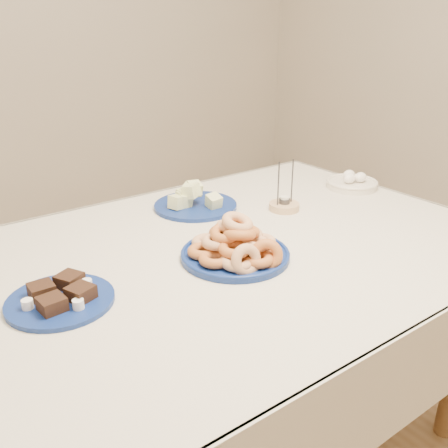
{
  "coord_description": "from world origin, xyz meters",
  "views": [
    {
      "loc": [
        -0.72,
        -1.02,
        1.35
      ],
      "look_at": [
        0.0,
        -0.05,
        0.85
      ],
      "focal_mm": 40.0,
      "sensor_mm": 36.0,
      "label": 1
    }
  ],
  "objects_px": {
    "melon_plate": "(193,201)",
    "egg_bowl": "(352,183)",
    "dining_table": "(214,285)",
    "brownie_plate": "(61,298)",
    "donut_platter": "(236,247)",
    "candle_holder": "(284,205)"
  },
  "relations": [
    {
      "from": "dining_table",
      "to": "egg_bowl",
      "type": "relative_size",
      "value": 8.03
    },
    {
      "from": "dining_table",
      "to": "melon_plate",
      "type": "bearing_deg",
      "value": 65.8
    },
    {
      "from": "brownie_plate",
      "to": "egg_bowl",
      "type": "bearing_deg",
      "value": 7.45
    },
    {
      "from": "candle_holder",
      "to": "egg_bowl",
      "type": "relative_size",
      "value": 0.8
    },
    {
      "from": "egg_bowl",
      "to": "candle_holder",
      "type": "bearing_deg",
      "value": -177.02
    },
    {
      "from": "donut_platter",
      "to": "brownie_plate",
      "type": "height_order",
      "value": "donut_platter"
    },
    {
      "from": "donut_platter",
      "to": "egg_bowl",
      "type": "relative_size",
      "value": 1.68
    },
    {
      "from": "brownie_plate",
      "to": "candle_holder",
      "type": "distance_m",
      "value": 0.83
    },
    {
      "from": "melon_plate",
      "to": "brownie_plate",
      "type": "bearing_deg",
      "value": -150.06
    },
    {
      "from": "melon_plate",
      "to": "brownie_plate",
      "type": "height_order",
      "value": "melon_plate"
    },
    {
      "from": "donut_platter",
      "to": "egg_bowl",
      "type": "bearing_deg",
      "value": 16.54
    },
    {
      "from": "melon_plate",
      "to": "egg_bowl",
      "type": "xyz_separation_m",
      "value": [
        0.61,
        -0.18,
        -0.0
      ]
    },
    {
      "from": "candle_holder",
      "to": "brownie_plate",
      "type": "bearing_deg",
      "value": -170.56
    },
    {
      "from": "dining_table",
      "to": "donut_platter",
      "type": "height_order",
      "value": "donut_platter"
    },
    {
      "from": "dining_table",
      "to": "brownie_plate",
      "type": "bearing_deg",
      "value": -178.45
    },
    {
      "from": "dining_table",
      "to": "egg_bowl",
      "type": "distance_m",
      "value": 0.77
    },
    {
      "from": "dining_table",
      "to": "brownie_plate",
      "type": "relative_size",
      "value": 5.71
    },
    {
      "from": "donut_platter",
      "to": "egg_bowl",
      "type": "height_order",
      "value": "donut_platter"
    },
    {
      "from": "dining_table",
      "to": "candle_holder",
      "type": "height_order",
      "value": "candle_holder"
    },
    {
      "from": "brownie_plate",
      "to": "melon_plate",
      "type": "bearing_deg",
      "value": 29.94
    },
    {
      "from": "melon_plate",
      "to": "candle_holder",
      "type": "distance_m",
      "value": 0.31
    },
    {
      "from": "dining_table",
      "to": "melon_plate",
      "type": "height_order",
      "value": "melon_plate"
    }
  ]
}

